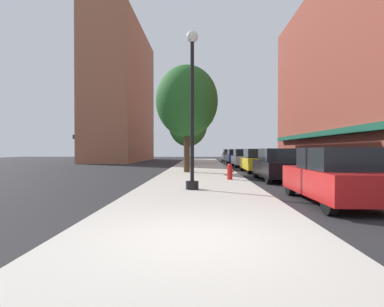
{
  "coord_description": "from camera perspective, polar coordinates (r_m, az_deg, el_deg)",
  "views": [
    {
      "loc": [
        0.09,
        -4.97,
        1.59
      ],
      "look_at": [
        -0.75,
        22.91,
        1.25
      ],
      "focal_mm": 28.08,
      "sensor_mm": 36.0,
      "label": 1
    }
  ],
  "objects": [
    {
      "name": "car_silver",
      "position": [
        28.39,
        9.64,
        -0.88
      ],
      "size": [
        1.8,
        4.3,
        1.66
      ],
      "rotation": [
        0.0,
        0.0,
        0.0
      ],
      "color": "black",
      "rests_on": "ground"
    },
    {
      "name": "car_blue",
      "position": [
        34.78,
        8.18,
        -0.59
      ],
      "size": [
        1.8,
        4.3,
        1.66
      ],
      "rotation": [
        0.0,
        0.0,
        -0.01
      ],
      "color": "black",
      "rests_on": "ground"
    },
    {
      "name": "car_white",
      "position": [
        41.71,
        7.11,
        -0.37
      ],
      "size": [
        1.8,
        4.3,
        1.66
      ],
      "rotation": [
        0.0,
        0.0,
        -0.03
      ],
      "color": "black",
      "rests_on": "ground"
    },
    {
      "name": "building_far_background",
      "position": [
        44.06,
        -13.12,
        10.53
      ],
      "size": [
        6.8,
        18.0,
        18.28
      ],
      "color": "#9E6047",
      "rests_on": "ground"
    },
    {
      "name": "lamppost",
      "position": [
        11.3,
        0.03,
        8.9
      ],
      "size": [
        0.48,
        0.48,
        5.9
      ],
      "color": "black",
      "rests_on": "sidewalk_slab"
    },
    {
      "name": "parking_meter_near",
      "position": [
        23.81,
        6.44,
        -0.84
      ],
      "size": [
        0.14,
        0.09,
        1.31
      ],
      "color": "slate",
      "rests_on": "sidewalk_slab"
    },
    {
      "name": "car_yellow",
      "position": [
        21.6,
        12.15,
        -1.39
      ],
      "size": [
        1.8,
        4.3,
        1.66
      ],
      "rotation": [
        0.0,
        0.0,
        -0.02
      ],
      "color": "black",
      "rests_on": "ground"
    },
    {
      "name": "ground_plane",
      "position": [
        23.35,
        11.37,
        -3.21
      ],
      "size": [
        90.0,
        90.0,
        0.0
      ],
      "primitive_type": "plane",
      "color": "#232326"
    },
    {
      "name": "sidewalk_slab",
      "position": [
        24.02,
        1.51,
        -2.95
      ],
      "size": [
        4.8,
        50.0,
        0.12
      ],
      "primitive_type": "cube",
      "color": "#B7B2A8",
      "rests_on": "ground"
    },
    {
      "name": "tree_near",
      "position": [
        31.59,
        -0.78,
        5.57
      ],
      "size": [
        4.07,
        4.07,
        6.5
      ],
      "color": "#422D1E",
      "rests_on": "sidewalk_slab"
    },
    {
      "name": "tree_mid",
      "position": [
        20.07,
        -0.98,
        9.87
      ],
      "size": [
        4.09,
        4.09,
        7.04
      ],
      "color": "#422D1E",
      "rests_on": "sidewalk_slab"
    },
    {
      "name": "car_red",
      "position": [
        9.78,
        25.33,
        -3.97
      ],
      "size": [
        1.8,
        4.3,
        1.66
      ],
      "rotation": [
        0.0,
        0.0,
        -0.04
      ],
      "color": "black",
      "rests_on": "ground"
    },
    {
      "name": "fire_hydrant",
      "position": [
        15.02,
        7.19,
        -3.4
      ],
      "size": [
        0.33,
        0.26,
        0.79
      ],
      "color": "red",
      "rests_on": "sidewalk_slab"
    },
    {
      "name": "parking_meter_far",
      "position": [
        25.76,
        6.09,
        -0.73
      ],
      "size": [
        0.14,
        0.09,
        1.31
      ],
      "color": "slate",
      "rests_on": "sidewalk_slab"
    },
    {
      "name": "car_black",
      "position": [
        16.01,
        15.86,
        -2.13
      ],
      "size": [
        1.8,
        4.3,
        1.66
      ],
      "rotation": [
        0.0,
        0.0,
        -0.03
      ],
      "color": "black",
      "rests_on": "ground"
    },
    {
      "name": "building_right_brick",
      "position": [
        31.79,
        30.74,
        14.9
      ],
      "size": [
        6.8,
        40.0,
        18.92
      ],
      "color": "brown",
      "rests_on": "ground"
    }
  ]
}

